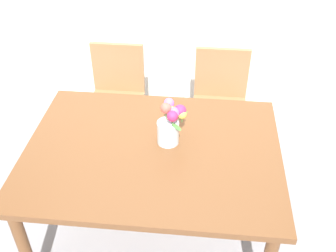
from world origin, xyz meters
TOP-DOWN VIEW (x-y plane):
  - ground_plane at (0.00, 0.00)m, footprint 12.00×12.00m
  - dining_table at (0.00, 0.00)m, footprint 1.51×1.14m
  - chair_left at (-0.42, 0.91)m, footprint 0.42×0.42m
  - chair_right at (0.42, 0.91)m, footprint 0.42×0.42m
  - flower_vase at (0.10, 0.09)m, footprint 0.18×0.17m

SIDE VIEW (x-z plane):
  - ground_plane at x=0.00m, z-range 0.00..0.00m
  - chair_left at x=-0.42m, z-range 0.07..0.97m
  - chair_right at x=0.42m, z-range 0.07..0.97m
  - dining_table at x=0.00m, z-range 0.29..1.02m
  - flower_vase at x=0.10m, z-range 0.73..1.00m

